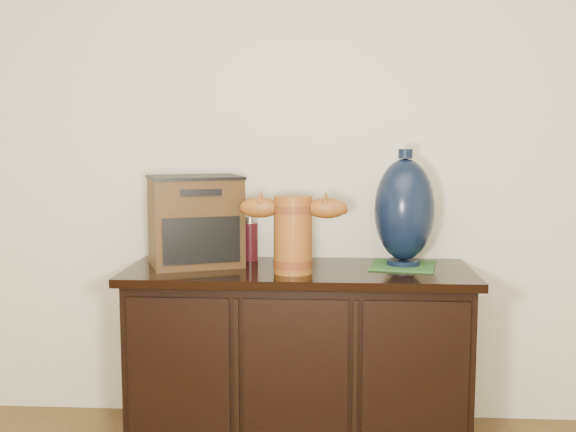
# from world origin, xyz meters

# --- Properties ---
(room) EXTENTS (5.00, 5.00, 5.00)m
(room) POSITION_xyz_m (0.00, 0.00, 1.30)
(room) COLOR brown
(room) RESTS_ON ground
(sideboard) EXTENTS (1.46, 0.56, 0.75)m
(sideboard) POSITION_xyz_m (0.00, 2.23, 0.39)
(sideboard) COLOR black
(sideboard) RESTS_ON ground
(terracotta_vessel) EXTENTS (0.44, 0.17, 0.32)m
(terracotta_vessel) POSITION_xyz_m (-0.02, 2.13, 0.93)
(terracotta_vessel) COLOR #92521A
(terracotta_vessel) RESTS_ON sideboard
(tv_radio) EXTENTS (0.47, 0.43, 0.39)m
(tv_radio) POSITION_xyz_m (-0.45, 2.28, 0.95)
(tv_radio) COLOR #3B250E
(tv_radio) RESTS_ON sideboard
(green_mat) EXTENTS (0.31, 0.31, 0.01)m
(green_mat) POSITION_xyz_m (0.45, 2.30, 0.76)
(green_mat) COLOR #2B5B28
(green_mat) RESTS_ON sideboard
(lamp_base) EXTENTS (0.30, 0.30, 0.50)m
(lamp_base) POSITION_xyz_m (0.45, 2.30, 1.00)
(lamp_base) COLOR black
(lamp_base) RESTS_ON green_mat
(spray_can) EXTENTS (0.07, 0.07, 0.20)m
(spray_can) POSITION_xyz_m (-0.23, 2.40, 0.85)
(spray_can) COLOR maroon
(spray_can) RESTS_ON sideboard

